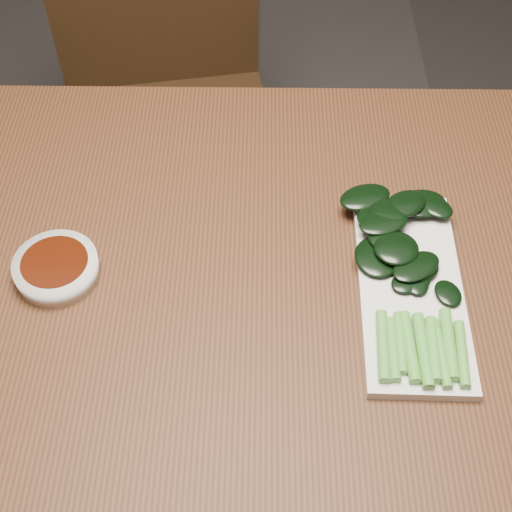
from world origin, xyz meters
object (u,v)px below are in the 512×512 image
gai_lan (403,256)px  table (250,321)px  chair_far (166,99)px  sauce_bowl (56,268)px  serving_plate (410,289)px

gai_lan → table: bearing=-169.6°
chair_far → gai_lan: 0.82m
table → sauce_bowl: sauce_bowl is taller
chair_far → sauce_bowl: bearing=-104.5°
table → serving_plate: 0.21m
sauce_bowl → gai_lan: 0.44m
chair_far → serving_plate: bearing=-70.8°
serving_plate → gai_lan: 0.04m
table → chair_far: chair_far is taller
sauce_bowl → serving_plate: (0.44, -0.02, -0.01)m
sauce_bowl → gai_lan: bearing=2.2°
serving_plate → chair_far: bearing=119.5°
chair_far → serving_plate: chair_far is taller
table → serving_plate: (0.20, -0.00, 0.08)m
gai_lan → serving_plate: bearing=-79.1°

